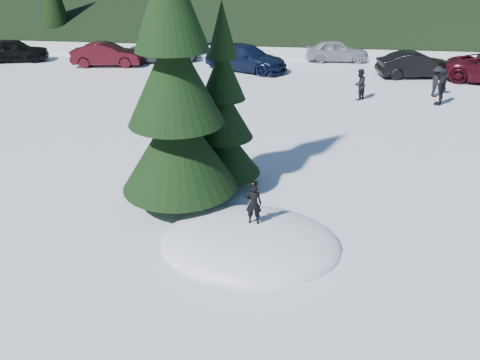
# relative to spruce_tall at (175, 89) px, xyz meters

# --- Properties ---
(ground) EXTENTS (200.00, 200.00, 0.00)m
(ground) POSITION_rel_spruce_tall_xyz_m (2.20, -1.80, -3.32)
(ground) COLOR white
(ground) RESTS_ON ground
(snow_mound) EXTENTS (4.48, 3.52, 0.96)m
(snow_mound) POSITION_rel_spruce_tall_xyz_m (2.20, -1.80, -3.32)
(snow_mound) COLOR white
(snow_mound) RESTS_ON ground
(spruce_tall) EXTENTS (3.20, 3.20, 8.60)m
(spruce_tall) POSITION_rel_spruce_tall_xyz_m (0.00, 0.00, 0.00)
(spruce_tall) COLOR black
(spruce_tall) RESTS_ON ground
(spruce_short) EXTENTS (2.20, 2.20, 5.37)m
(spruce_short) POSITION_rel_spruce_tall_xyz_m (1.00, 1.40, -1.22)
(spruce_short) COLOR black
(spruce_short) RESTS_ON ground
(child_skier) EXTENTS (0.40, 0.26, 1.08)m
(child_skier) POSITION_rel_spruce_tall_xyz_m (2.24, -1.60, -2.30)
(child_skier) COLOR black
(child_skier) RESTS_ON snow_mound
(adult_0) EXTENTS (0.87, 0.92, 1.49)m
(adult_0) POSITION_rel_spruce_tall_xyz_m (5.89, 11.44, -2.57)
(adult_0) COLOR black
(adult_0) RESTS_ON ground
(adult_1) EXTENTS (0.81, 1.08, 1.70)m
(adult_1) POSITION_rel_spruce_tall_xyz_m (9.60, 11.09, -2.47)
(adult_1) COLOR black
(adult_1) RESTS_ON ground
(adult_2) EXTENTS (0.64, 1.01, 1.50)m
(adult_2) POSITION_rel_spruce_tall_xyz_m (9.71, 12.50, -2.57)
(adult_2) COLOR black
(adult_2) RESTS_ON ground
(car_0) EXTENTS (4.60, 2.88, 1.46)m
(car_0) POSITION_rel_spruce_tall_xyz_m (-15.75, 17.40, -2.59)
(car_0) COLOR black
(car_0) RESTS_ON ground
(car_1) EXTENTS (4.51, 2.14, 1.43)m
(car_1) POSITION_rel_spruce_tall_xyz_m (-9.15, 16.97, -2.61)
(car_1) COLOR #360910
(car_1) RESTS_ON ground
(car_2) EXTENTS (4.89, 3.29, 1.25)m
(car_2) POSITION_rel_spruce_tall_xyz_m (-6.01, 18.89, -2.70)
(car_2) COLOR #484C4F
(car_2) RESTS_ON ground
(car_3) EXTENTS (5.62, 4.06, 1.51)m
(car_3) POSITION_rel_spruce_tall_xyz_m (-0.35, 16.95, -2.56)
(car_3) COLOR black
(car_3) RESTS_ON ground
(car_4) EXTENTS (4.14, 1.93, 1.37)m
(car_4) POSITION_rel_spruce_tall_xyz_m (5.22, 20.39, -2.63)
(car_4) COLOR #989CA0
(car_4) RESTS_ON ground
(car_5) EXTENTS (4.50, 2.23, 1.42)m
(car_5) POSITION_rel_spruce_tall_xyz_m (9.50, 16.53, -2.61)
(car_5) COLOR black
(car_5) RESTS_ON ground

